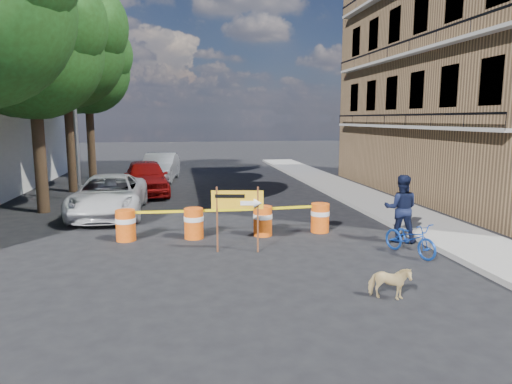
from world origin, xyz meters
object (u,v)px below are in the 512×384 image
object	(u,v)px
barrel_far_left	(126,225)
bicycle	(411,223)
barrel_mid_right	(263,220)
pedestrian	(401,208)
barrel_mid_left	(194,223)
sedan_silver	(160,167)
suv_white	(109,195)
barrel_far_right	(320,217)
dog	(390,283)
detour_sign	(244,205)
sedan_red	(146,177)

from	to	relation	value
barrel_far_left	bicycle	size ratio (longest dim) A/B	0.54
barrel_mid_right	pedestrian	world-z (taller)	pedestrian
barrel_mid_left	sedan_silver	distance (m)	13.07
pedestrian	bicycle	distance (m)	1.32
bicycle	suv_white	bearing A→B (deg)	122.78
barrel_mid_right	barrel_far_right	size ratio (longest dim) A/B	1.00
barrel_mid_left	bicycle	world-z (taller)	bicycle
dog	sedan_silver	world-z (taller)	sedan_silver
detour_sign	dog	distance (m)	4.42
sedan_silver	detour_sign	bearing A→B (deg)	-72.77
barrel_mid_left	dog	bearing A→B (deg)	-55.49
sedan_silver	barrel_mid_right	bearing A→B (deg)	-68.16
pedestrian	dog	xyz separation A→B (m)	(-2.20, -3.95, -0.63)
sedan_red	sedan_silver	distance (m)	4.65
bicycle	sedan_red	world-z (taller)	bicycle
sedan_red	barrel_mid_right	bearing A→B (deg)	-71.51
bicycle	sedan_red	size ratio (longest dim) A/B	0.35
barrel_far_left	barrel_mid_left	bearing A→B (deg)	-2.05
barrel_mid_right	detour_sign	world-z (taller)	detour_sign
barrel_mid_right	bicycle	xyz separation A→B (m)	(3.41, -2.56, 0.37)
barrel_far_left	dog	size ratio (longest dim) A/B	1.12
sedan_red	detour_sign	bearing A→B (deg)	-79.28
detour_sign	bicycle	bearing A→B (deg)	-2.63
barrel_mid_left	sedan_silver	xyz separation A→B (m)	(-1.48, 12.98, 0.31)
barrel_mid_right	detour_sign	distance (m)	1.98
barrel_far_right	detour_sign	xyz separation A→B (m)	(-2.63, -1.77, 0.80)
pedestrian	dog	bearing A→B (deg)	83.79
barrel_far_left	dog	world-z (taller)	barrel_far_left
barrel_far_left	barrel_far_right	world-z (taller)	same
pedestrian	barrel_far_right	bearing A→B (deg)	-13.77
barrel_mid_left	sedan_silver	world-z (taller)	sedan_silver
bicycle	sedan_red	bearing A→B (deg)	104.35
barrel_mid_left	detour_sign	world-z (taller)	detour_sign
sedan_red	barrel_far_left	bearing A→B (deg)	-97.07
barrel_mid_left	suv_white	world-z (taller)	suv_white
sedan_red	sedan_silver	xyz separation A→B (m)	(0.48, 4.63, -0.02)
detour_sign	barrel_far_right	bearing A→B (deg)	43.87
sedan_red	sedan_silver	world-z (taller)	sedan_red
pedestrian	suv_white	distance (m)	10.18
suv_white	sedan_red	size ratio (longest dim) A/B	1.10
barrel_far_left	barrel_far_right	xyz separation A→B (m)	(5.84, 0.06, 0.00)
barrel_far_right	pedestrian	world-z (taller)	pedestrian
barrel_mid_right	sedan_red	size ratio (longest dim) A/B	0.19
sedan_red	sedan_silver	bearing A→B (deg)	76.98
bicycle	sedan_red	xyz separation A→B (m)	(-7.42, 10.93, -0.03)
barrel_mid_right	barrel_far_left	bearing A→B (deg)	178.81
barrel_far_right	detour_sign	bearing A→B (deg)	-146.06
barrel_mid_left	pedestrian	bearing A→B (deg)	-12.69
suv_white	barrel_far_right	bearing A→B (deg)	-28.59
sedan_red	dog	bearing A→B (deg)	-74.86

